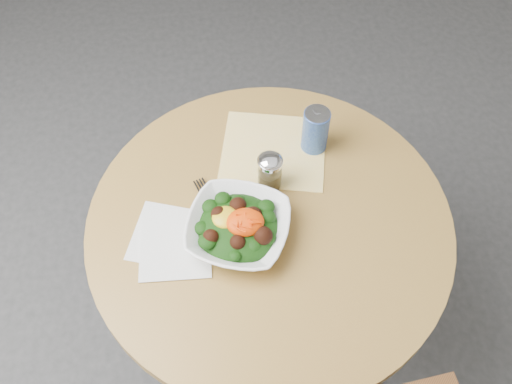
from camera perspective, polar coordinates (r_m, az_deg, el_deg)
The scene contains 8 objects.
ground at distance 2.08m, azimuth 0.95°, elevation -13.62°, with size 6.00×6.00×0.00m, color #2F2F32.
table at distance 1.57m, azimuth 1.23°, elevation -6.57°, with size 0.90×0.90×0.75m.
cloth_napkin at distance 1.52m, azimuth 1.76°, elevation 4.18°, with size 0.27×0.25×0.00m, color #DFA40B.
paper_napkins at distance 1.38m, azimuth -8.43°, elevation -4.94°, with size 0.21×0.23×0.00m.
salad_bowl at distance 1.35m, azimuth -1.80°, elevation -3.56°, with size 0.31×0.31×0.09m.
fork at distance 1.41m, azimuth -4.20°, elevation -1.91°, with size 0.09×0.22×0.00m.
spice_shaker at distance 1.41m, azimuth 1.39°, elevation 2.03°, with size 0.06×0.06×0.11m.
beverage_can at distance 1.49m, azimuth 5.96°, elevation 6.17°, with size 0.07×0.07×0.13m.
Camera 1 is at (-0.13, -0.71, 1.94)m, focal length 40.00 mm.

